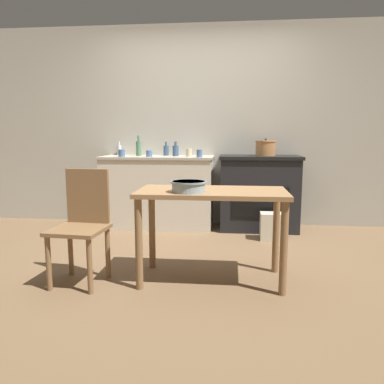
# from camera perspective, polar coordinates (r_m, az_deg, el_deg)

# --- Properties ---
(ground_plane) EXTENTS (14.00, 14.00, 0.00)m
(ground_plane) POSITION_cam_1_polar(r_m,az_deg,el_deg) (3.56, -0.71, -10.40)
(ground_plane) COLOR brown
(wall_back) EXTENTS (8.00, 0.07, 2.55)m
(wall_back) POSITION_cam_1_polar(r_m,az_deg,el_deg) (4.94, 1.42, 9.97)
(wall_back) COLOR #B2AD9E
(wall_back) RESTS_ON ground_plane
(counter_cabinet) EXTENTS (1.40, 0.57, 0.90)m
(counter_cabinet) POSITION_cam_1_polar(r_m,az_deg,el_deg) (4.76, -5.22, 0.05)
(counter_cabinet) COLOR beige
(counter_cabinet) RESTS_ON ground_plane
(stove) EXTENTS (0.98, 0.57, 0.92)m
(stove) POSITION_cam_1_polar(r_m,az_deg,el_deg) (4.69, 10.17, -0.09)
(stove) COLOR black
(stove) RESTS_ON ground_plane
(work_table) EXTENTS (1.16, 0.57, 0.74)m
(work_table) POSITION_cam_1_polar(r_m,az_deg,el_deg) (2.95, 3.04, -1.98)
(work_table) COLOR #997047
(work_table) RESTS_ON ground_plane
(chair) EXTENTS (0.43, 0.43, 0.89)m
(chair) POSITION_cam_1_polar(r_m,az_deg,el_deg) (3.09, -16.37, -4.46)
(chair) COLOR olive
(chair) RESTS_ON ground_plane
(flour_sack) EXTENTS (0.27, 0.19, 0.30)m
(flour_sack) POSITION_cam_1_polar(r_m,az_deg,el_deg) (4.29, 12.13, -5.14)
(flour_sack) COLOR beige
(flour_sack) RESTS_ON ground_plane
(stock_pot) EXTENTS (0.25, 0.25, 0.21)m
(stock_pot) POSITION_cam_1_polar(r_m,az_deg,el_deg) (4.66, 11.14, 6.61)
(stock_pot) COLOR #B77A47
(stock_pot) RESTS_ON stove
(mixing_bowl_large) EXTENTS (0.27, 0.27, 0.08)m
(mixing_bowl_large) POSITION_cam_1_polar(r_m,az_deg,el_deg) (2.82, -0.52, 0.93)
(mixing_bowl_large) COLOR #93A8B2
(mixing_bowl_large) RESTS_ON work_table
(bottle_far_left) EXTENTS (0.08, 0.08, 0.18)m
(bottle_far_left) POSITION_cam_1_polar(r_m,az_deg,el_deg) (4.70, -2.51, 6.34)
(bottle_far_left) COLOR #3D5675
(bottle_far_left) RESTS_ON counter_cabinet
(bottle_left) EXTENTS (0.07, 0.07, 0.18)m
(bottle_left) POSITION_cam_1_polar(r_m,az_deg,el_deg) (4.84, -3.96, 6.37)
(bottle_left) COLOR #3D5675
(bottle_left) RESTS_ON counter_cabinet
(bottle_mid_left) EXTENTS (0.06, 0.06, 0.18)m
(bottle_mid_left) POSITION_cam_1_polar(r_m,az_deg,el_deg) (5.06, -11.03, 6.33)
(bottle_mid_left) COLOR silver
(bottle_mid_left) RESTS_ON counter_cabinet
(bottle_center_left) EXTENTS (0.07, 0.07, 0.26)m
(bottle_center_left) POSITION_cam_1_polar(r_m,az_deg,el_deg) (4.78, -8.12, 6.64)
(bottle_center_left) COLOR #517F5B
(bottle_center_left) RESTS_ON counter_cabinet
(cup_center) EXTENTS (0.07, 0.07, 0.09)m
(cup_center) POSITION_cam_1_polar(r_m,az_deg,el_deg) (4.44, 1.14, 5.89)
(cup_center) COLOR #4C6B99
(cup_center) RESTS_ON counter_cabinet
(cup_center_right) EXTENTS (0.07, 0.07, 0.10)m
(cup_center_right) POSITION_cam_1_polar(r_m,az_deg,el_deg) (4.60, -0.48, 6.03)
(cup_center_right) COLOR beige
(cup_center_right) RESTS_ON counter_cabinet
(cup_mid_right) EXTENTS (0.08, 0.08, 0.09)m
(cup_mid_right) POSITION_cam_1_polar(r_m,az_deg,el_deg) (4.62, -10.67, 5.83)
(cup_mid_right) COLOR #4C6B99
(cup_mid_right) RESTS_ON counter_cabinet
(cup_right) EXTENTS (0.07, 0.07, 0.08)m
(cup_right) POSITION_cam_1_polar(r_m,az_deg,el_deg) (4.59, -6.54, 5.84)
(cup_right) COLOR #4C6B99
(cup_right) RESTS_ON counter_cabinet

